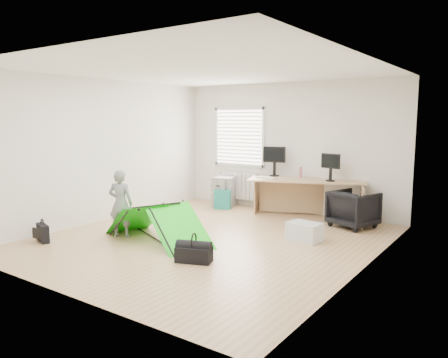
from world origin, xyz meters
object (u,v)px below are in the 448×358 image
Objects in this scene: kite at (157,223)px; storage_crate at (305,232)px; monitor_right at (331,171)px; laptop_bag at (43,233)px; monitor_left at (275,165)px; person at (121,203)px; filing_cabinet at (225,191)px; office_chair at (353,209)px; desk at (306,199)px; thermos at (300,172)px; duffel_bag at (194,254)px.

kite is 3.64× the size of storage_crate.
monitor_right reaches higher than laptop_bag.
person is at bearing -122.79° from monitor_left.
filing_cabinet is at bearing 149.21° from storage_crate.
office_chair reaches higher than laptop_bag.
storage_crate is at bearing -61.26° from monitor_left.
storage_crate is (1.93, 1.39, -0.15)m from kite.
desk is at bearing 74.57° from laptop_bag.
desk is at bearing -145.43° from person.
thermos is 0.44× the size of storage_crate.
monitor_left is 1.25× the size of laptop_bag.
monitor_right is 0.87m from office_chair.
duffel_bag is at bearing -113.05° from desk.
kite is (-2.28, -2.71, -0.04)m from office_chair.
person is (-1.93, -3.06, 0.18)m from desk.
storage_crate is at bearing 59.30° from kite.
person reaches higher than thermos.
monitor_right reaches higher than duffel_bag.
monitor_right reaches higher than thermos.
duffel_bag is at bearing 89.35° from office_chair.
monitor_right is at bearing -15.69° from monitor_left.
monitor_right reaches higher than filing_cabinet.
filing_cabinet is 1.30× the size of storage_crate.
monitor_left is at bearing -174.53° from thermos.
monitor_right is 3.95m from person.
storage_crate is at bearing -48.93° from filing_cabinet.
duffel_bag is at bearing -85.66° from monitor_right.
thermos reaches higher than storage_crate.
storage_crate is 1.38× the size of laptop_bag.
person is 0.74m from kite.
desk is at bearing 8.14° from office_chair.
office_chair is 3.54m from kite.
filing_cabinet is at bearing 127.28° from kite.
monitor_left reaches higher than kite.
monitor_left is (-0.77, 0.12, 0.61)m from desk.
monitor_left is 3.14m from kite.
monitor_left is 2.34m from storage_crate.
monitor_left is 3.67m from duffel_bag.
storage_crate reaches higher than laptop_bag.
desk is at bearing -21.38° from monitor_left.
desk is 4.63× the size of duffel_bag.
kite is at bearing 136.91° from duffel_bag.
thermos is 3.67m from person.
person is (-2.95, -2.86, 0.23)m from office_chair.
thermos is 0.12× the size of kite.
monitor_left reaches higher than thermos.
desk is 9.99× the size of thermos.
duffel_bag is (0.65, -3.50, -0.89)m from monitor_left.
thermos is at bearing -141.26° from person.
desk is 0.75m from monitor_right.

